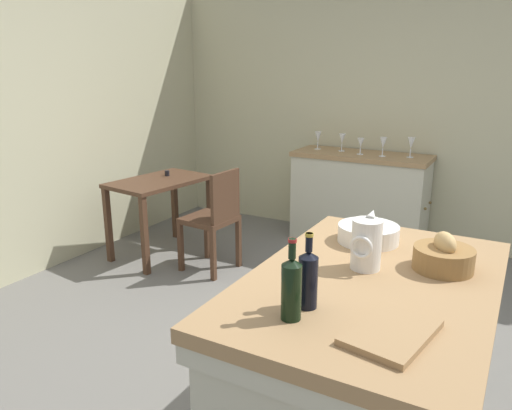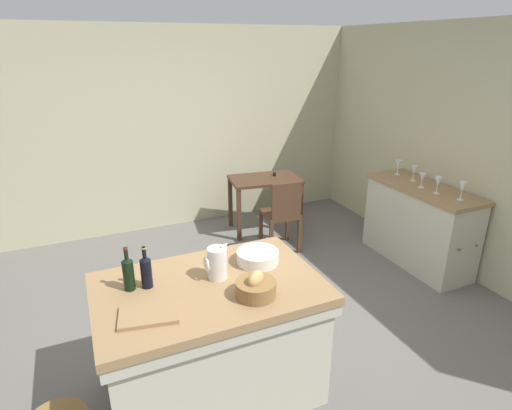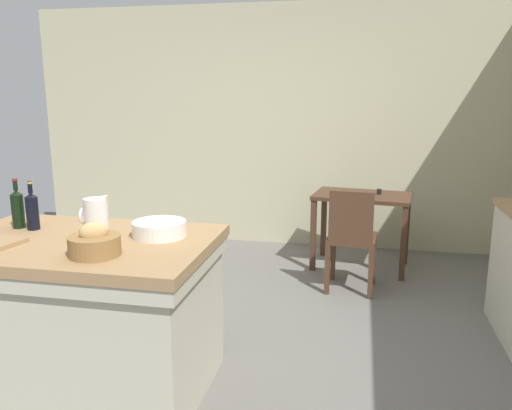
# 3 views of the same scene
# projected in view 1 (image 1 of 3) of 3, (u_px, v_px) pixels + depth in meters

# --- Properties ---
(ground_plane) EXTENTS (6.76, 6.76, 0.00)m
(ground_plane) POSITION_uv_depth(u_px,v_px,m) (296.00, 366.00, 2.97)
(ground_plane) COLOR #66635E
(wall_right) EXTENTS (0.12, 5.20, 2.60)m
(wall_right) POSITION_uv_depth(u_px,v_px,m) (411.00, 112.00, 4.80)
(wall_right) COLOR #B7B28E
(wall_right) RESTS_ON ground
(island_table) EXTENTS (1.47, 0.96, 0.89)m
(island_table) POSITION_uv_depth(u_px,v_px,m) (367.00, 363.00, 2.17)
(island_table) COLOR #99754C
(island_table) RESTS_ON ground
(side_cabinet) EXTENTS (0.52, 1.33, 0.91)m
(side_cabinet) POSITION_uv_depth(u_px,v_px,m) (359.00, 199.00, 4.92)
(side_cabinet) COLOR #99754C
(side_cabinet) RESTS_ON ground
(writing_desk) EXTENTS (0.97, 0.67, 0.78)m
(writing_desk) POSITION_uv_depth(u_px,v_px,m) (160.00, 192.00, 4.57)
(writing_desk) COLOR #472D1E
(writing_desk) RESTS_ON ground
(wooden_chair) EXTENTS (0.43, 0.43, 0.90)m
(wooden_chair) POSITION_uv_depth(u_px,v_px,m) (215.00, 217.00, 4.23)
(wooden_chair) COLOR #472D1E
(wooden_chair) RESTS_ON ground
(pitcher) EXTENTS (0.17, 0.13, 0.26)m
(pitcher) POSITION_uv_depth(u_px,v_px,m) (366.00, 244.00, 2.13)
(pitcher) COLOR silver
(pitcher) RESTS_ON island_table
(wash_bowl) EXTENTS (0.30, 0.30, 0.09)m
(wash_bowl) POSITION_uv_depth(u_px,v_px,m) (368.00, 234.00, 2.47)
(wash_bowl) COLOR silver
(wash_bowl) RESTS_ON island_table
(bread_basket) EXTENTS (0.26, 0.26, 0.17)m
(bread_basket) POSITION_uv_depth(u_px,v_px,m) (444.00, 257.00, 2.13)
(bread_basket) COLOR olive
(bread_basket) RESTS_ON island_table
(cutting_board) EXTENTS (0.37, 0.28, 0.02)m
(cutting_board) POSITION_uv_depth(u_px,v_px,m) (391.00, 332.00, 1.62)
(cutting_board) COLOR #99754C
(cutting_board) RESTS_ON island_table
(wine_bottle_dark) EXTENTS (0.07, 0.07, 0.29)m
(wine_bottle_dark) POSITION_uv_depth(u_px,v_px,m) (308.00, 278.00, 1.78)
(wine_bottle_dark) COLOR black
(wine_bottle_dark) RESTS_ON island_table
(wine_bottle_amber) EXTENTS (0.07, 0.07, 0.30)m
(wine_bottle_amber) POSITION_uv_depth(u_px,v_px,m) (291.00, 287.00, 1.70)
(wine_bottle_amber) COLOR black
(wine_bottle_amber) RESTS_ON island_table
(wine_glass_far_left) EXTENTS (0.07, 0.07, 0.19)m
(wine_glass_far_left) POSITION_uv_depth(u_px,v_px,m) (411.00, 144.00, 4.56)
(wine_glass_far_left) COLOR white
(wine_glass_far_left) RESTS_ON side_cabinet
(wine_glass_left) EXTENTS (0.07, 0.07, 0.18)m
(wine_glass_left) POSITION_uv_depth(u_px,v_px,m) (383.00, 143.00, 4.61)
(wine_glass_left) COLOR white
(wine_glass_left) RESTS_ON side_cabinet
(wine_glass_middle) EXTENTS (0.07, 0.07, 0.16)m
(wine_glass_middle) POSITION_uv_depth(u_px,v_px,m) (361.00, 143.00, 4.72)
(wine_glass_middle) COLOR white
(wine_glass_middle) RESTS_ON side_cabinet
(wine_glass_right) EXTENTS (0.07, 0.07, 0.17)m
(wine_glass_right) POSITION_uv_depth(u_px,v_px,m) (342.00, 139.00, 4.89)
(wine_glass_right) COLOR white
(wine_glass_right) RESTS_ON side_cabinet
(wine_glass_far_right) EXTENTS (0.07, 0.07, 0.18)m
(wine_glass_far_right) POSITION_uv_depth(u_px,v_px,m) (318.00, 137.00, 5.01)
(wine_glass_far_right) COLOR white
(wine_glass_far_right) RESTS_ON side_cabinet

